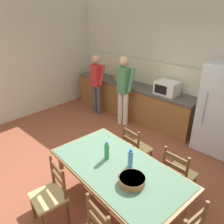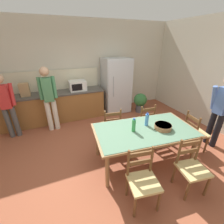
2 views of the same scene
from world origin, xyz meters
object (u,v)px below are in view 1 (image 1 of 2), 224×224
at_px(bottle_off_centre, 130,159).
at_px(chair_side_far_right, 178,174).
at_px(chair_side_near_left, 51,195).
at_px(person_at_counter, 124,88).
at_px(dining_table, 118,171).
at_px(person_at_sink, 97,82).
at_px(paper_bag, 120,75).
at_px(microwave, 167,88).
at_px(bottle_near_centre, 107,151).
at_px(serving_bowl, 132,180).
at_px(chair_side_far_left, 136,149).

bearing_deg(bottle_off_centre, chair_side_far_right, 57.67).
bearing_deg(chair_side_near_left, chair_side_far_right, 65.25).
bearing_deg(person_at_counter, chair_side_near_left, -157.90).
distance_m(dining_table, person_at_sink, 3.30).
bearing_deg(paper_bag, bottle_off_centre, -45.80).
xyz_separation_m(chair_side_near_left, person_at_sink, (-2.09, 2.78, 0.47)).
height_order(bottle_off_centre, chair_side_near_left, bottle_off_centre).
height_order(bottle_off_centre, person_at_sink, person_at_sink).
bearing_deg(chair_side_far_right, microwave, -50.49).
xyz_separation_m(bottle_off_centre, chair_side_far_right, (0.41, 0.64, -0.43)).
height_order(bottle_near_centre, serving_bowl, bottle_near_centre).
xyz_separation_m(paper_bag, person_at_counter, (0.59, -0.51, -0.10)).
bearing_deg(bottle_near_centre, chair_side_far_right, 44.31).
height_order(dining_table, bottle_off_centre, bottle_off_centre).
bearing_deg(paper_bag, microwave, 0.31).
bearing_deg(person_at_sink, serving_bowl, -126.12).
xyz_separation_m(bottle_near_centre, bottle_off_centre, (0.35, 0.09, 0.00)).
distance_m(microwave, chair_side_far_right, 2.27).
bearing_deg(bottle_near_centre, serving_bowl, -13.59).
bearing_deg(chair_side_near_left, serving_bowl, 47.03).
relative_size(dining_table, serving_bowl, 6.29).
relative_size(paper_bag, bottle_off_centre, 1.33).
bearing_deg(microwave, bottle_near_centre, -77.64).
bearing_deg(person_at_sink, bottle_off_centre, -125.12).
height_order(microwave, chair_side_far_left, microwave).
distance_m(dining_table, person_at_counter, 2.60).
distance_m(dining_table, chair_side_far_left, 0.95).
bearing_deg(person_at_sink, person_at_counter, -91.15).
xyz_separation_m(microwave, person_at_counter, (-0.85, -0.52, -0.07)).
relative_size(bottle_near_centre, bottle_off_centre, 1.00).
height_order(bottle_off_centre, person_at_counter, person_at_counter).
height_order(paper_bag, dining_table, paper_bag).
bearing_deg(chair_side_far_right, chair_side_near_left, 59.08).
height_order(paper_bag, chair_side_far_left, paper_bag).
xyz_separation_m(chair_side_far_right, person_at_counter, (-2.15, 1.24, 0.53)).
bearing_deg(serving_bowl, chair_side_far_left, 125.01).
xyz_separation_m(bottle_off_centre, chair_side_near_left, (-0.62, -0.88, -0.43)).
xyz_separation_m(dining_table, chair_side_near_left, (-0.51, -0.76, -0.23)).
distance_m(paper_bag, person_at_sink, 0.64).
distance_m(paper_bag, bottle_off_centre, 3.35).
bearing_deg(chair_side_near_left, paper_bag, 126.82).
relative_size(bottle_near_centre, chair_side_near_left, 0.30).
height_order(dining_table, chair_side_far_left, chair_side_far_left).
xyz_separation_m(dining_table, person_at_counter, (-1.63, 2.00, 0.29)).
xyz_separation_m(bottle_near_centre, chair_side_near_left, (-0.27, -0.78, -0.43)).
relative_size(bottle_near_centre, person_at_counter, 0.16).
relative_size(dining_table, chair_side_far_left, 2.21).
height_order(dining_table, person_at_sink, person_at_sink).
height_order(bottle_near_centre, chair_side_far_left, bottle_near_centre).
distance_m(microwave, chair_side_near_left, 3.35).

